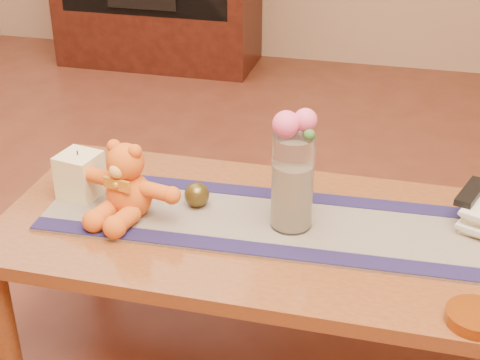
% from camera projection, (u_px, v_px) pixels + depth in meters
% --- Properties ---
extents(floor, '(5.50, 5.50, 0.00)m').
position_uv_depth(floor, '(256.00, 352.00, 2.12)').
color(floor, '#572719').
rests_on(floor, ground).
extents(coffee_table_top, '(1.40, 0.70, 0.04)m').
position_uv_depth(coffee_table_top, '(258.00, 231.00, 1.91)').
color(coffee_table_top, '#613017').
rests_on(coffee_table_top, floor).
extents(table_leg_fl, '(0.07, 0.07, 0.41)m').
position_uv_depth(table_leg_fl, '(3.00, 326.00, 1.91)').
color(table_leg_fl, '#613017').
rests_on(table_leg_fl, floor).
extents(table_leg_bl, '(0.07, 0.07, 0.41)m').
position_uv_depth(table_leg_bl, '(93.00, 218.00, 2.41)').
color(table_leg_bl, '#613017').
rests_on(table_leg_bl, floor).
extents(persian_runner, '(1.21, 0.40, 0.01)m').
position_uv_depth(persian_runner, '(264.00, 221.00, 1.91)').
color(persian_runner, '#1F1845').
rests_on(persian_runner, coffee_table_top).
extents(runner_border_near, '(1.20, 0.11, 0.00)m').
position_uv_depth(runner_border_near, '(253.00, 248.00, 1.79)').
color(runner_border_near, '#1A1642').
rests_on(runner_border_near, persian_runner).
extents(runner_border_far, '(1.20, 0.11, 0.00)m').
position_uv_depth(runner_border_far, '(273.00, 194.00, 2.04)').
color(runner_border_far, '#1A1642').
rests_on(runner_border_far, persian_runner).
extents(teddy_bear, '(0.34, 0.30, 0.20)m').
position_uv_depth(teddy_bear, '(128.00, 180.00, 1.90)').
color(teddy_bear, orange).
rests_on(teddy_bear, persian_runner).
extents(pillar_candle, '(0.12, 0.12, 0.13)m').
position_uv_depth(pillar_candle, '(80.00, 175.00, 2.00)').
color(pillar_candle, '#F3E9B3').
rests_on(pillar_candle, persian_runner).
extents(candle_wick, '(0.00, 0.00, 0.01)m').
position_uv_depth(candle_wick, '(77.00, 153.00, 1.97)').
color(candle_wick, black).
rests_on(candle_wick, pillar_candle).
extents(glass_vase, '(0.11, 0.11, 0.26)m').
position_uv_depth(glass_vase, '(293.00, 182.00, 1.83)').
color(glass_vase, silver).
rests_on(glass_vase, persian_runner).
extents(potpourri_fill, '(0.09, 0.09, 0.18)m').
position_uv_depth(potpourri_fill, '(292.00, 195.00, 1.84)').
color(potpourri_fill, beige).
rests_on(potpourri_fill, glass_vase).
extents(rose_left, '(0.07, 0.07, 0.07)m').
position_uv_depth(rose_left, '(286.00, 124.00, 1.74)').
color(rose_left, '#E7518A').
rests_on(rose_left, glass_vase).
extents(rose_right, '(0.06, 0.06, 0.06)m').
position_uv_depth(rose_right, '(305.00, 120.00, 1.74)').
color(rose_right, '#E7518A').
rests_on(rose_right, glass_vase).
extents(blue_flower_back, '(0.04, 0.04, 0.04)m').
position_uv_depth(blue_flower_back, '(301.00, 121.00, 1.78)').
color(blue_flower_back, '#485B9C').
rests_on(blue_flower_back, glass_vase).
extents(blue_flower_side, '(0.04, 0.04, 0.04)m').
position_uv_depth(blue_flower_side, '(284.00, 125.00, 1.78)').
color(blue_flower_side, '#485B9C').
rests_on(blue_flower_side, glass_vase).
extents(leaf_sprig, '(0.03, 0.03, 0.03)m').
position_uv_depth(leaf_sprig, '(309.00, 135.00, 1.73)').
color(leaf_sprig, '#33662D').
rests_on(leaf_sprig, glass_vase).
extents(bronze_ball, '(0.09, 0.09, 0.07)m').
position_uv_depth(bronze_ball, '(197.00, 195.00, 1.96)').
color(bronze_ball, '#4A3E18').
rests_on(bronze_ball, persian_runner).
extents(book_bottom, '(0.22, 0.26, 0.02)m').
position_uv_depth(book_bottom, '(468.00, 214.00, 1.93)').
color(book_bottom, beige).
rests_on(book_bottom, coffee_table_top).
extents(book_lower, '(0.24, 0.27, 0.02)m').
position_uv_depth(book_lower, '(471.00, 210.00, 1.92)').
color(book_lower, beige).
rests_on(book_lower, book_bottom).
extents(book_upper, '(0.21, 0.25, 0.02)m').
position_uv_depth(book_upper, '(469.00, 201.00, 1.92)').
color(book_upper, beige).
rests_on(book_upper, book_lower).
extents(book_top, '(0.24, 0.27, 0.02)m').
position_uv_depth(book_top, '(473.00, 197.00, 1.90)').
color(book_top, beige).
rests_on(book_top, book_upper).
extents(tv_remote, '(0.09, 0.17, 0.02)m').
position_uv_depth(tv_remote, '(471.00, 192.00, 1.89)').
color(tv_remote, black).
rests_on(tv_remote, book_top).
extents(amber_dish, '(0.14, 0.14, 0.03)m').
position_uv_depth(amber_dish, '(475.00, 317.00, 1.54)').
color(amber_dish, '#BF5914').
rests_on(amber_dish, coffee_table_top).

